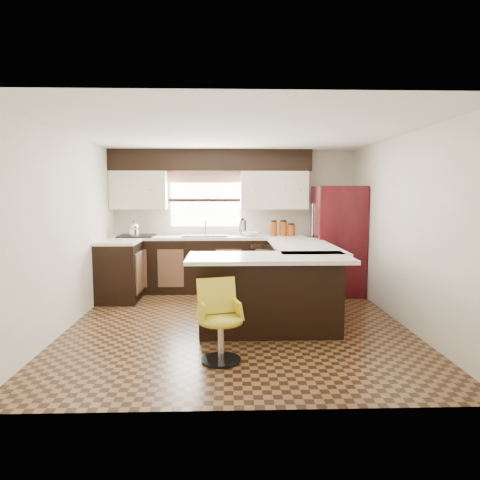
{
  "coord_description": "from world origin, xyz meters",
  "views": [
    {
      "loc": [
        -0.13,
        -5.33,
        1.66
      ],
      "look_at": [
        0.05,
        0.45,
        1.03
      ],
      "focal_mm": 32.0,
      "sensor_mm": 36.0,
      "label": 1
    }
  ],
  "objects_px": {
    "refrigerator": "(338,241)",
    "bar_chair": "(221,322)",
    "peninsula_return": "(269,296)",
    "peninsula_long": "(299,279)"
  },
  "relations": [
    {
      "from": "refrigerator",
      "to": "bar_chair",
      "type": "distance_m",
      "value": 3.44
    },
    {
      "from": "peninsula_return",
      "to": "bar_chair",
      "type": "relative_size",
      "value": 2.03
    },
    {
      "from": "refrigerator",
      "to": "bar_chair",
      "type": "xyz_separation_m",
      "value": [
        -1.89,
        -2.84,
        -0.49
      ]
    },
    {
      "from": "peninsula_long",
      "to": "bar_chair",
      "type": "distance_m",
      "value": 2.15
    },
    {
      "from": "peninsula_return",
      "to": "bar_chair",
      "type": "height_order",
      "value": "peninsula_return"
    },
    {
      "from": "peninsula_return",
      "to": "refrigerator",
      "type": "distance_m",
      "value": 2.41
    },
    {
      "from": "refrigerator",
      "to": "peninsula_return",
      "type": "bearing_deg",
      "value": -123.96
    },
    {
      "from": "peninsula_long",
      "to": "peninsula_return",
      "type": "bearing_deg",
      "value": -118.3
    },
    {
      "from": "peninsula_return",
      "to": "bar_chair",
      "type": "bearing_deg",
      "value": -123.02
    },
    {
      "from": "refrigerator",
      "to": "bar_chair",
      "type": "relative_size",
      "value": 2.19
    }
  ]
}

